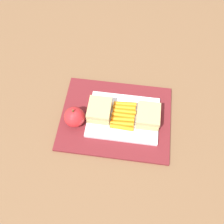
{
  "coord_description": "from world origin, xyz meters",
  "views": [
    {
      "loc": [
        -0.04,
        0.41,
        0.77
      ],
      "look_at": [
        0.01,
        0.0,
        0.04
      ],
      "focal_mm": 41.79,
      "sensor_mm": 36.0,
      "label": 1
    }
  ],
  "objects_px": {
    "sandwich_half_right": "(99,110)",
    "sandwich_half_left": "(148,116)",
    "apple": "(75,117)",
    "food_tray": "(123,117)",
    "carrot_sticks_bundle": "(123,115)"
  },
  "relations": [
    {
      "from": "food_tray",
      "to": "carrot_sticks_bundle",
      "type": "bearing_deg",
      "value": 15.07
    },
    {
      "from": "sandwich_half_right",
      "to": "sandwich_half_left",
      "type": "bearing_deg",
      "value": 180.0
    },
    {
      "from": "food_tray",
      "to": "apple",
      "type": "relative_size",
      "value": 2.96
    },
    {
      "from": "sandwich_half_left",
      "to": "apple",
      "type": "distance_m",
      "value": 0.23
    },
    {
      "from": "sandwich_half_right",
      "to": "carrot_sticks_bundle",
      "type": "bearing_deg",
      "value": 179.89
    },
    {
      "from": "food_tray",
      "to": "carrot_sticks_bundle",
      "type": "height_order",
      "value": "carrot_sticks_bundle"
    },
    {
      "from": "sandwich_half_right",
      "to": "apple",
      "type": "bearing_deg",
      "value": 24.77
    },
    {
      "from": "sandwich_half_left",
      "to": "apple",
      "type": "xyz_separation_m",
      "value": [
        0.23,
        0.03,
        -0.0
      ]
    },
    {
      "from": "food_tray",
      "to": "carrot_sticks_bundle",
      "type": "relative_size",
      "value": 2.27
    },
    {
      "from": "sandwich_half_left",
      "to": "apple",
      "type": "relative_size",
      "value": 1.03
    },
    {
      "from": "sandwich_half_left",
      "to": "apple",
      "type": "bearing_deg",
      "value": 8.48
    },
    {
      "from": "food_tray",
      "to": "carrot_sticks_bundle",
      "type": "xyz_separation_m",
      "value": [
        0.0,
        0.0,
        0.01
      ]
    },
    {
      "from": "food_tray",
      "to": "apple",
      "type": "distance_m",
      "value": 0.16
    },
    {
      "from": "food_tray",
      "to": "sandwich_half_right",
      "type": "relative_size",
      "value": 2.88
    },
    {
      "from": "food_tray",
      "to": "apple",
      "type": "xyz_separation_m",
      "value": [
        0.15,
        0.03,
        0.03
      ]
    }
  ]
}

